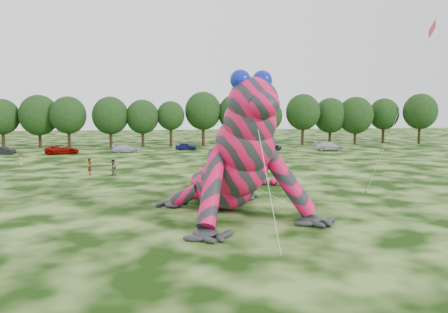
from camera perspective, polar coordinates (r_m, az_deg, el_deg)
name	(u,v)px	position (r m, az deg, el deg)	size (l,w,h in m)	color
ground	(175,229)	(27.63, -6.39, -9.42)	(240.00, 240.00, 0.00)	#16330A
inflatable_gecko	(220,142)	(32.33, -0.49, 1.89)	(16.71, 19.84, 9.92)	#E50E4A
flying_kite	(427,42)	(37.54, 25.00, 13.44)	(3.18, 5.21, 14.45)	red
tree_4	(2,123)	(90.09, -26.96, 3.87)	(6.22, 5.60, 9.06)	black
tree_5	(39,121)	(87.94, -22.99, 4.25)	(7.16, 6.44, 9.80)	black
tree_6	(68,122)	(84.98, -19.65, 4.22)	(6.52, 5.86, 9.49)	black
tree_7	(110,122)	(83.94, -14.61, 4.36)	(6.68, 6.01, 9.48)	black
tree_8	(143,123)	(83.68, -10.59, 4.27)	(6.14, 5.53, 8.94)	black
tree_9	(171,124)	(84.00, -6.97, 4.25)	(5.27, 4.74, 8.68)	black
tree_10	(203,119)	(85.57, -2.73, 4.94)	(7.09, 6.38, 10.50)	black
tree_11	(236,120)	(86.04, 1.54, 4.81)	(7.01, 6.31, 10.07)	black
tree_12	(267,123)	(86.89, 5.66, 4.44)	(5.99, 5.39, 8.97)	black
tree_13	(303,120)	(88.26, 10.26, 4.77)	(6.83, 6.15, 10.13)	black
tree_14	(330,121)	(91.95, 13.70, 4.53)	(6.82, 6.14, 9.40)	black
tree_15	(355,120)	(93.06, 16.80, 4.53)	(7.17, 6.45, 9.63)	black
tree_16	(384,121)	(97.62, 20.12, 4.42)	(6.26, 5.63, 9.37)	black
tree_17	(420,119)	(98.55, 24.22, 4.53)	(6.98, 6.28, 10.30)	black
car_1	(3,151)	(77.81, -26.90, 0.68)	(1.33, 3.82, 1.26)	black
car_2	(62,150)	(74.66, -20.39, 0.85)	(2.44, 5.30, 1.47)	#800802
car_3	(126,148)	(74.39, -12.65, 1.03)	(1.90, 4.66, 1.35)	#B6BCC1
car_4	(186,146)	(76.97, -4.99, 1.31)	(1.50, 3.73, 1.27)	#12164E
car_5	(235,146)	(77.81, 1.44, 1.41)	(1.40, 4.02, 1.32)	beige
car_6	(267,146)	(76.28, 5.59, 1.33)	(2.42, 5.25, 1.46)	#2A2A2D
car_7	(329,146)	(78.52, 13.58, 1.34)	(2.10, 5.18, 1.50)	silver
spectator_4	(20,160)	(61.57, -25.07, -0.39)	(0.81, 0.53, 1.66)	gray
spectator_5	(211,169)	(47.68, -1.67, -1.63)	(1.52, 0.48, 1.64)	gray
spectator_2	(272,157)	(58.40, 6.35, -0.07)	(1.19, 0.69, 1.85)	gray
spectator_1	(113,168)	(49.46, -14.25, -1.45)	(0.87, 0.68, 1.78)	gray
spectator_0	(90,167)	(50.74, -17.10, -1.30)	(0.68, 0.45, 1.87)	gray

